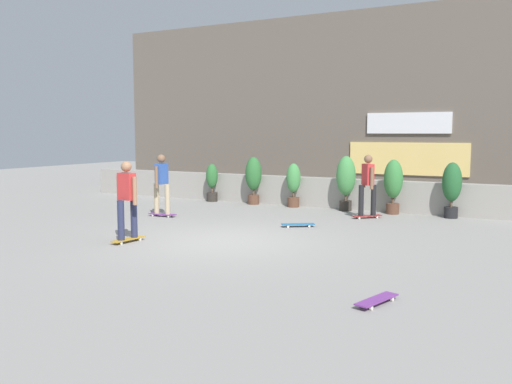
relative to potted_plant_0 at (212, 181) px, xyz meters
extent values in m
plane|color=gray|center=(3.82, -5.55, -0.68)|extent=(48.00, 48.00, 0.00)
cube|color=gray|center=(3.82, 0.45, -0.23)|extent=(18.00, 0.40, 0.90)
cube|color=#60564C|center=(3.82, 4.45, 2.57)|extent=(20.00, 2.00, 6.50)
cube|color=white|center=(5.63, 3.41, 1.92)|extent=(2.80, 0.08, 0.70)
cube|color=#F2CC72|center=(5.63, 3.42, 0.72)|extent=(4.00, 0.06, 1.10)
cylinder|color=#2D2823|center=(0.00, 0.00, -0.53)|extent=(0.36, 0.36, 0.30)
cylinder|color=brown|center=(0.00, 0.00, -0.30)|extent=(0.06, 0.06, 0.15)
ellipsoid|color=#2D6B33|center=(0.00, 0.00, 0.17)|extent=(0.39, 0.39, 0.80)
cylinder|color=brown|center=(1.57, 0.00, -0.53)|extent=(0.36, 0.36, 0.30)
cylinder|color=brown|center=(1.57, 0.00, -0.30)|extent=(0.06, 0.06, 0.15)
ellipsoid|color=#2D6B33|center=(1.57, 0.00, 0.30)|extent=(0.52, 0.52, 1.06)
cylinder|color=brown|center=(2.96, 0.00, -0.53)|extent=(0.36, 0.36, 0.30)
cylinder|color=brown|center=(2.96, 0.00, -0.30)|extent=(0.06, 0.06, 0.15)
ellipsoid|color=#428C47|center=(2.96, 0.00, 0.22)|extent=(0.44, 0.44, 0.89)
cylinder|color=#2D2823|center=(4.64, 0.00, -0.53)|extent=(0.36, 0.36, 0.30)
cylinder|color=brown|center=(4.64, 0.00, -0.30)|extent=(0.06, 0.06, 0.15)
ellipsoid|color=#428C47|center=(4.64, 0.00, 0.35)|extent=(0.56, 0.56, 1.15)
cylinder|color=brown|center=(6.02, 0.00, -0.53)|extent=(0.36, 0.36, 0.30)
cylinder|color=brown|center=(6.02, 0.00, -0.30)|extent=(0.06, 0.06, 0.15)
ellipsoid|color=#387F3D|center=(6.02, 0.00, 0.31)|extent=(0.53, 0.53, 1.08)
cylinder|color=black|center=(7.59, 0.00, -0.53)|extent=(0.36, 0.36, 0.30)
cylinder|color=brown|center=(7.59, 0.00, -0.30)|extent=(0.06, 0.06, 0.15)
ellipsoid|color=#235B2D|center=(7.59, 0.00, 0.29)|extent=(0.51, 0.51, 1.05)
cube|color=maroon|center=(5.61, -1.10, -0.61)|extent=(0.72, 0.69, 0.02)
cylinder|color=silver|center=(5.48, -1.33, -0.65)|extent=(0.06, 0.06, 0.06)
cylinder|color=silver|center=(5.37, -1.22, -0.65)|extent=(0.06, 0.06, 0.06)
cylinder|color=silver|center=(5.86, -0.98, -0.65)|extent=(0.06, 0.06, 0.06)
cylinder|color=silver|center=(5.75, -0.86, -0.65)|extent=(0.06, 0.06, 0.06)
cylinder|color=black|center=(5.48, -1.22, -0.19)|extent=(0.14, 0.14, 0.82)
cylinder|color=black|center=(5.75, -0.98, -0.19)|extent=(0.14, 0.14, 0.82)
cube|color=red|center=(5.61, -1.10, 0.50)|extent=(0.39, 0.40, 0.56)
sphere|color=brown|center=(5.61, -1.10, 0.91)|extent=(0.22, 0.22, 0.22)
cylinder|color=brown|center=(5.77, -1.27, 0.42)|extent=(0.09, 0.09, 0.58)
cylinder|color=brown|center=(5.45, -0.93, 0.42)|extent=(0.09, 0.09, 0.58)
cube|color=#BF8C26|center=(2.13, -6.59, -0.61)|extent=(0.28, 0.82, 0.02)
cylinder|color=silver|center=(2.18, -6.86, -0.65)|extent=(0.04, 0.06, 0.06)
cylinder|color=silver|center=(2.02, -6.84, -0.65)|extent=(0.04, 0.06, 0.06)
cylinder|color=silver|center=(2.24, -6.34, -0.65)|extent=(0.04, 0.06, 0.06)
cylinder|color=silver|center=(2.08, -6.32, -0.65)|extent=(0.04, 0.06, 0.06)
cylinder|color=#282D4C|center=(2.11, -6.77, -0.19)|extent=(0.14, 0.14, 0.82)
cylinder|color=#282D4C|center=(2.15, -6.41, -0.19)|extent=(0.14, 0.14, 0.82)
cube|color=red|center=(2.13, -6.59, 0.50)|extent=(0.38, 0.24, 0.56)
sphere|color=#9E7051|center=(2.13, -6.59, 0.91)|extent=(0.22, 0.22, 0.22)
cylinder|color=#9E7051|center=(2.37, -6.62, 0.42)|extent=(0.09, 0.09, 0.58)
cylinder|color=#9E7051|center=(1.90, -6.57, 0.42)|extent=(0.09, 0.09, 0.58)
cube|color=#72338C|center=(0.59, -3.44, -0.61)|extent=(0.81, 0.24, 0.02)
cylinder|color=silver|center=(0.33, -3.53, -0.65)|extent=(0.06, 0.03, 0.06)
cylinder|color=silver|center=(0.32, -3.37, -0.65)|extent=(0.06, 0.03, 0.06)
cylinder|color=silver|center=(0.85, -3.51, -0.65)|extent=(0.06, 0.03, 0.06)
cylinder|color=silver|center=(0.84, -3.35, -0.65)|extent=(0.06, 0.03, 0.06)
cylinder|color=tan|center=(0.41, -3.45, -0.19)|extent=(0.14, 0.14, 0.82)
cylinder|color=tan|center=(0.77, -3.43, -0.19)|extent=(0.14, 0.14, 0.82)
cube|color=#3359B2|center=(0.59, -3.44, 0.50)|extent=(0.22, 0.37, 0.56)
sphere|color=brown|center=(0.59, -3.44, 0.91)|extent=(0.22, 0.22, 0.22)
cylinder|color=brown|center=(0.60, -3.67, 0.42)|extent=(0.09, 0.09, 0.58)
cylinder|color=brown|center=(0.58, -3.20, 0.42)|extent=(0.09, 0.09, 0.58)
cube|color=#266699|center=(4.53, -3.21, -0.61)|extent=(0.77, 0.62, 0.02)
cylinder|color=silver|center=(4.70, -2.99, -0.65)|extent=(0.06, 0.06, 0.06)
cylinder|color=silver|center=(4.79, -3.13, -0.65)|extent=(0.06, 0.06, 0.06)
cylinder|color=silver|center=(4.27, -3.29, -0.65)|extent=(0.06, 0.06, 0.06)
cylinder|color=silver|center=(4.36, -3.42, -0.65)|extent=(0.06, 0.06, 0.06)
cube|color=#72338C|center=(7.87, -8.23, -0.61)|extent=(0.42, 0.82, 0.02)
cylinder|color=silver|center=(7.88, -8.50, -0.65)|extent=(0.04, 0.06, 0.06)
cylinder|color=silver|center=(7.72, -8.46, -0.65)|extent=(0.04, 0.06, 0.06)
cylinder|color=silver|center=(8.02, -8.00, -0.65)|extent=(0.04, 0.06, 0.06)
cylinder|color=silver|center=(7.87, -7.96, -0.65)|extent=(0.04, 0.06, 0.06)
camera|label=1|loc=(9.78, -15.25, 1.61)|focal=38.32mm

